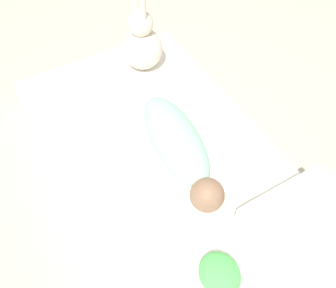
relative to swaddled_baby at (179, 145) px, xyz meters
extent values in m
plane|color=#B2A893|center=(-0.05, -0.06, -0.20)|extent=(12.00, 12.00, 0.00)
cube|color=white|center=(-0.05, -0.06, -0.14)|extent=(1.51, 0.90, 0.13)
cube|color=white|center=(0.22, 0.00, -0.06)|extent=(0.24, 0.16, 0.02)
ellipsoid|color=#99D6B2|center=(-0.04, 0.00, 0.00)|extent=(0.51, 0.25, 0.15)
sphere|color=#89664C|center=(0.25, -0.02, -0.01)|extent=(0.13, 0.13, 0.13)
cube|color=white|center=(0.51, 0.22, -0.03)|extent=(0.32, 0.40, 0.10)
sphere|color=beige|center=(-0.60, 0.14, 0.03)|extent=(0.21, 0.21, 0.21)
sphere|color=beige|center=(-0.60, 0.14, 0.17)|extent=(0.12, 0.12, 0.12)
cylinder|color=beige|center=(-0.63, 0.14, 0.27)|extent=(0.03, 0.03, 0.12)
cylinder|color=beige|center=(-0.57, 0.14, 0.27)|extent=(0.03, 0.03, 0.12)
ellipsoid|color=#51B756|center=(0.49, -0.14, -0.04)|extent=(0.15, 0.14, 0.06)
camera|label=1|loc=(0.67, -0.43, 1.08)|focal=35.00mm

